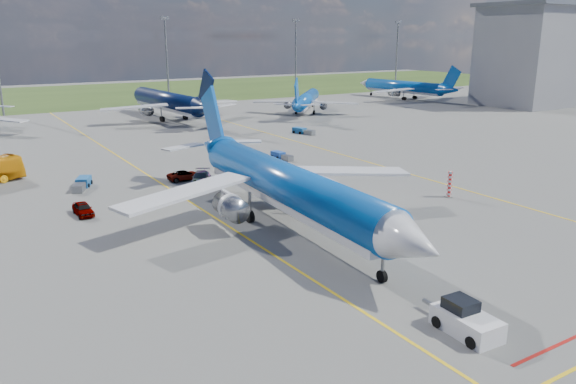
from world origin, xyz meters
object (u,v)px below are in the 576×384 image
bg_jet_n (169,119)px  service_car_a (83,209)px  service_car_b (185,175)px  baggage_tug_w (281,156)px  main_airliner (287,226)px  pushback_tug (465,320)px  baggage_tug_e (303,131)px  baggage_tug_c (82,184)px  bg_jet_ene (403,99)px  service_car_c (201,178)px  bg_jet_ne (306,113)px  warning_post (450,184)px

bg_jet_n → service_car_a: bearing=59.8°
bg_jet_n → service_car_b: size_ratio=9.74×
bg_jet_n → baggage_tug_w: bg_jet_n is taller
main_airliner → pushback_tug: size_ratio=7.36×
service_car_a → baggage_tug_e: service_car_a is taller
baggage_tug_c → bg_jet_ene: bearing=52.8°
service_car_c → bg_jet_ne: bearing=74.7°
bg_jet_ne → pushback_tug: bg_jet_ne is taller
bg_jet_ne → main_airliner: (-47.59, -68.61, 0.00)m
pushback_tug → service_car_b: 45.26m
bg_jet_n → bg_jet_ne: bearing=164.4°
pushback_tug → baggage_tug_c: 49.81m
main_airliner → service_car_a: (-16.14, 13.82, 0.67)m
bg_jet_n → service_car_c: bg_jet_n is taller
baggage_tug_c → pushback_tug: bearing=-50.6°
service_car_b → baggage_tug_w: size_ratio=1.02×
main_airliner → baggage_tug_w: (15.35, 26.68, 0.45)m
warning_post → bg_jet_n: bearing=94.0°
bg_jet_n → baggage_tug_e: 35.24m
service_car_a → main_airliner: bearing=-42.2°
bg_jet_n → service_car_a: bg_jet_n is taller
service_car_a → service_car_c: service_car_c is taller
baggage_tug_c → baggage_tug_e: size_ratio=1.02×
baggage_tug_w → bg_jet_ene: bearing=30.2°
pushback_tug → baggage_tug_w: pushback_tug is taller
service_car_c → baggage_tug_e: 39.59m
pushback_tug → service_car_b: bearing=93.2°
baggage_tug_w → baggage_tug_e: size_ratio=0.89×
pushback_tug → warning_post: bearing=47.2°
bg_jet_n → service_car_b: bg_jet_n is taller
warning_post → service_car_b: size_ratio=0.67×
bg_jet_ene → service_car_b: bg_jet_ene is taller
service_car_a → bg_jet_ne: bearing=39.1°
bg_jet_n → bg_jet_ne: bg_jet_n is taller
bg_jet_ne → service_car_a: bg_jet_ne is taller
main_airliner → baggage_tug_w: size_ratio=10.10×
baggage_tug_c → bg_jet_ne: bearing=60.1°
service_car_a → baggage_tug_w: 34.01m
bg_jet_n → bg_jet_ene: bg_jet_n is taller
bg_jet_ne → baggage_tug_w: bg_jet_ne is taller
bg_jet_ene → service_car_a: size_ratio=9.66×
main_airliner → baggage_tug_c: main_airliner is taller
bg_jet_ene → service_car_c: bearing=27.2°
bg_jet_ene → service_car_b: (-90.54, -57.47, 0.62)m
bg_jet_ene → baggage_tug_c: bg_jet_ene is taller
pushback_tug → bg_jet_ne: bearing=64.6°
warning_post → baggage_tug_c: (-34.86, 26.21, -0.98)m
main_airliner → baggage_tug_e: 53.25m
bg_jet_ene → bg_jet_n: bearing=-3.7°
service_car_c → baggage_tug_e: (31.15, 24.44, -0.25)m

